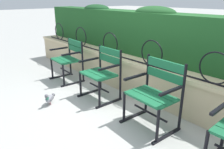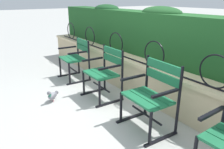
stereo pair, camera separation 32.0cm
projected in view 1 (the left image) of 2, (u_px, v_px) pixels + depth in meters
The scene contains 8 objects.
ground_plane at pixel (110, 109), 3.36m from camera, with size 60.00×60.00×0.00m, color #ADADA8.
stone_wall at pixel (143, 79), 3.73m from camera, with size 7.05×0.41×0.60m.
iron_arch_fence at pixel (131, 50), 3.71m from camera, with size 6.52×0.02×0.42m.
hedge_row at pixel (164, 34), 3.73m from camera, with size 6.91×0.53×0.92m.
park_chair_leftmost at pixel (69, 59), 4.40m from camera, with size 0.60×0.55×0.82m.
park_chair_centre_left at pixel (102, 72), 3.60m from camera, with size 0.59×0.53×0.85m.
park_chair_centre_right at pixel (155, 92), 2.79m from camera, with size 0.66×0.55×0.89m.
pigeon_near_chairs at pixel (50, 98), 3.45m from camera, with size 0.22×0.24×0.22m.
Camera 1 is at (2.28, -1.93, 1.63)m, focal length 34.73 mm.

